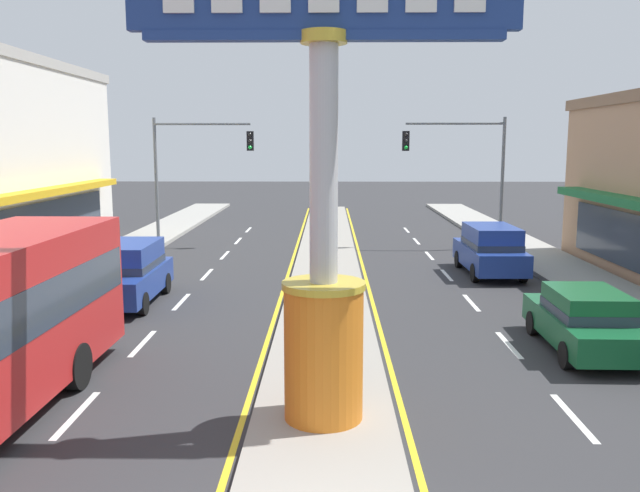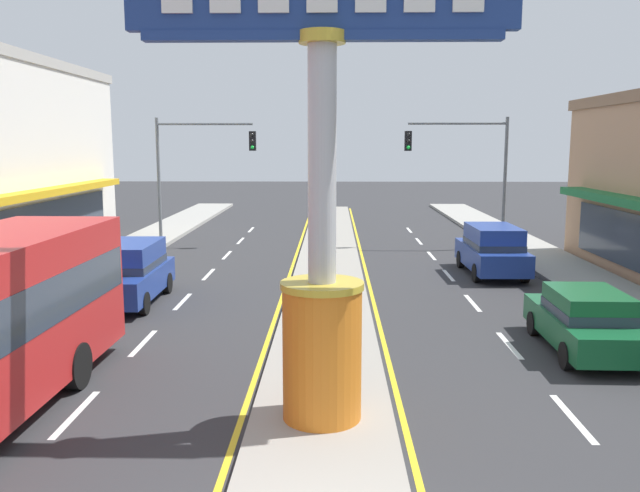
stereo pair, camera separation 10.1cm
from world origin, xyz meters
TOP-DOWN VIEW (x-y plane):
  - median_strip at (0.00, 18.00)m, footprint 2.60×52.00m
  - sidewalk_left at (-9.28, 16.00)m, footprint 2.77×60.00m
  - sidewalk_right at (9.28, 16.00)m, footprint 2.77×60.00m
  - lane_markings at (0.00, 16.65)m, footprint 9.34×52.00m
  - district_sign at (-0.00, 4.43)m, footprint 6.42×1.47m
  - traffic_light_left_side at (-6.53, 25.14)m, footprint 4.86×0.46m
  - traffic_light_right_side at (6.53, 24.57)m, footprint 4.86×0.46m
  - suv_far_right_lane at (6.25, 18.12)m, footprint 2.01×4.62m
  - suv_near_left_lane at (-6.25, 13.45)m, footprint 2.00×4.62m
  - sedan_mid_left_lane at (6.25, 8.71)m, footprint 1.91×4.34m

SIDE VIEW (x-z plane):
  - lane_markings at x=0.00m, z-range 0.00..0.01m
  - median_strip at x=0.00m, z-range 0.00..0.14m
  - sidewalk_left at x=-9.28m, z-range 0.00..0.18m
  - sidewalk_right at x=9.28m, z-range 0.00..0.18m
  - sedan_mid_left_lane at x=6.25m, z-range 0.02..1.55m
  - suv_far_right_lane at x=6.25m, z-range 0.03..1.93m
  - suv_near_left_lane at x=-6.25m, z-range 0.03..1.93m
  - district_sign at x=0.00m, z-range -0.39..7.58m
  - traffic_light_left_side at x=-6.53m, z-range 1.15..7.35m
  - traffic_light_right_side at x=6.53m, z-range 1.15..7.35m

